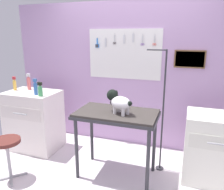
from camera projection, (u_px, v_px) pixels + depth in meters
ground at (99, 187)px, 2.74m from camera, size 4.40×4.00×0.04m
rear_wall_panel at (128, 75)px, 3.60m from camera, size 4.00×0.11×2.30m
grooming_table at (117, 119)px, 2.78m from camera, size 1.02×0.58×0.87m
grooming_arm at (162, 117)px, 2.90m from camera, size 0.30×0.11×1.62m
dog at (118, 101)px, 2.67m from camera, size 0.38×0.27×0.28m
counter_left at (34, 120)px, 3.58m from camera, size 0.80×0.58×0.94m
cabinet_right at (213, 148)px, 2.76m from camera, size 0.68×0.54×0.87m
stool at (7, 147)px, 2.78m from camera, size 0.34×0.34×0.54m
shampoo_bottle at (29, 83)px, 3.57m from camera, size 0.06×0.06×0.26m
spray_bottle_tall at (36, 88)px, 3.26m from camera, size 0.05×0.05×0.24m
detangler_spray at (15, 84)px, 3.54m from camera, size 0.05×0.05×0.22m
spray_bottle_short at (40, 90)px, 3.20m from camera, size 0.07×0.07×0.20m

